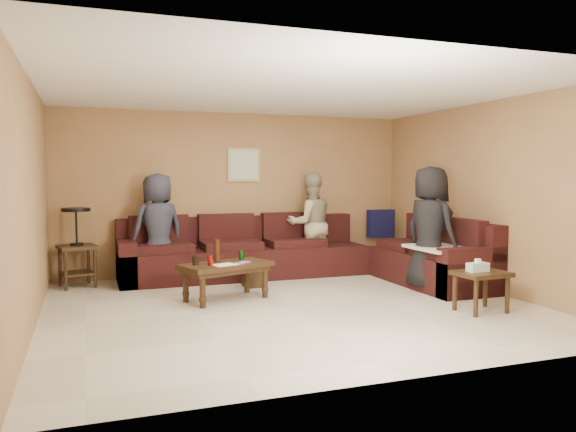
# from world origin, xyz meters

# --- Properties ---
(room) EXTENTS (5.60, 5.50, 2.50)m
(room) POSITION_xyz_m (0.00, 0.00, 1.66)
(room) COLOR beige
(room) RESTS_ON ground
(sectional_sofa) EXTENTS (4.65, 2.90, 0.97)m
(sectional_sofa) POSITION_xyz_m (0.81, 1.52, 0.33)
(sectional_sofa) COLOR black
(sectional_sofa) RESTS_ON ground
(coffee_table) EXTENTS (1.22, 0.88, 0.74)m
(coffee_table) POSITION_xyz_m (-0.65, 0.63, 0.39)
(coffee_table) COLOR #332111
(coffee_table) RESTS_ON ground
(end_table_left) EXTENTS (0.57, 0.57, 1.09)m
(end_table_left) POSITION_xyz_m (-2.37, 2.12, 0.57)
(end_table_left) COLOR #332111
(end_table_left) RESTS_ON ground
(side_table_right) EXTENTS (0.58, 0.48, 0.60)m
(side_table_right) POSITION_xyz_m (1.90, -0.95, 0.40)
(side_table_right) COLOR #332111
(side_table_right) RESTS_ON ground
(waste_bin) EXTENTS (0.29, 0.29, 0.33)m
(waste_bin) POSITION_xyz_m (-0.09, 1.31, 0.17)
(waste_bin) COLOR #332111
(waste_bin) RESTS_ON ground
(wall_art) EXTENTS (0.52, 0.04, 0.52)m
(wall_art) POSITION_xyz_m (0.10, 2.48, 1.70)
(wall_art) COLOR tan
(wall_art) RESTS_ON ground
(person_left) EXTENTS (0.88, 0.72, 1.57)m
(person_left) POSITION_xyz_m (-1.29, 2.02, 0.78)
(person_left) COLOR #2A2D3B
(person_left) RESTS_ON ground
(person_middle) EXTENTS (0.77, 0.60, 1.57)m
(person_middle) POSITION_xyz_m (1.04, 2.01, 0.78)
(person_middle) COLOR tan
(person_middle) RESTS_ON ground
(person_right) EXTENTS (0.69, 0.91, 1.65)m
(person_right) POSITION_xyz_m (2.03, 0.25, 0.83)
(person_right) COLOR black
(person_right) RESTS_ON ground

